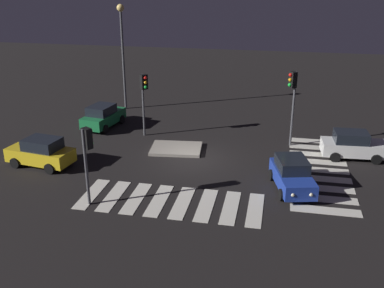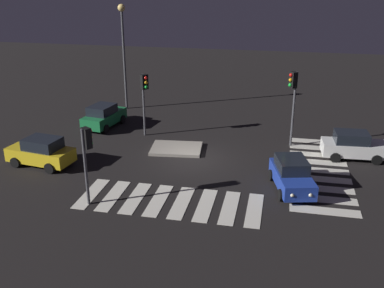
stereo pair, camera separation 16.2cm
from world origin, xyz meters
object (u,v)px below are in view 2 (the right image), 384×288
Objects in this scene: traffic_island at (176,149)px; car_yellow at (41,152)px; traffic_light_north at (293,91)px; traffic_light_west at (144,90)px; car_green at (104,116)px; street_lamp at (123,40)px; car_blue at (292,175)px; car_white at (353,146)px; traffic_light_south at (87,147)px.

car_yellow is at bearing -151.35° from traffic_island.
traffic_island is 7.92m from traffic_light_north.
traffic_light_west is at bearing 141.38° from traffic_island.
traffic_light_west is at bearing -117.90° from car_yellow.
car_yellow reaches higher than traffic_island.
car_green is 4.35m from traffic_light_west.
street_lamp is at bearing 161.87° from traffic_light_west.
car_blue is at bearing -29.86° from traffic_island.
car_white is at bearing 4.70° from traffic_island.
car_white is at bearing -26.32° from traffic_light_south.
traffic_light_north reaches higher than traffic_light_west.
traffic_light_west is (3.45, -1.17, 2.37)m from car_green.
traffic_light_north reaches higher than car_yellow.
street_lamp is at bearing 44.50° from traffic_light_south.
traffic_light_south reaches higher than traffic_island.
traffic_light_south is 15.96m from street_lamp.
car_green is at bearing -90.08° from street_lamp.
street_lamp is (-3.45, 5.86, 2.30)m from traffic_light_west.
street_lamp is (-12.96, 11.91, 4.68)m from car_blue.
car_white is 0.80× the size of traffic_light_north.
car_blue is 0.82× the size of traffic_light_north.
traffic_island is at bearing 13.20° from traffic_light_south.
traffic_light_south is 0.47× the size of street_lamp.
car_white is 4.78m from traffic_light_north.
car_blue is 5.99m from car_white.
car_yellow is (-0.87, -7.03, 0.01)m from car_green.
traffic_light_south reaches higher than car_yellow.
traffic_light_south reaches higher than car_white.
traffic_island is at bearing -52.70° from street_lamp.
car_green is 0.82× the size of traffic_light_north.
traffic_island is at bearing -142.82° from car_yellow.
traffic_light_west is at bearing -59.54° from street_lamp.
traffic_island is 0.87× the size of traffic_light_south.
car_green is 6.61m from street_lamp.
traffic_light_north is at bearing 157.52° from car_white.
car_green is 11.43m from traffic_light_south.
car_yellow is at bearing -104.74° from car_blue.
street_lamp is at bearing -56.45° from traffic_light_north.
street_lamp reaches higher than car_white.
traffic_light_south is (-2.36, -7.37, 2.76)m from traffic_island.
car_green is 0.93× the size of traffic_light_west.
car_yellow is 6.15m from traffic_light_south.
car_yellow is (-13.84, 0.19, 0.02)m from car_blue.
car_white is 15.37m from traffic_light_south.
traffic_light_south reaches higher than car_green.
street_lamp is (-6.04, 7.94, 5.37)m from traffic_island.
car_green is 14.85m from car_blue.
traffic_island is at bearing -133.81° from car_blue.
car_green is 7.09m from car_yellow.
street_lamp reaches higher than car_blue.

